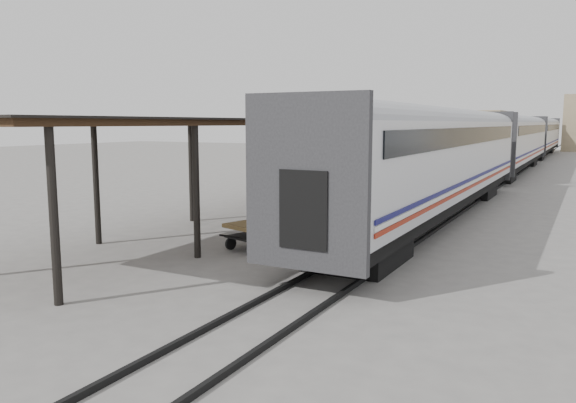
% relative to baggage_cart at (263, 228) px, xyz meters
% --- Properties ---
extents(ground, '(160.00, 160.00, 0.00)m').
position_rel_baggage_cart_xyz_m(ground, '(0.32, -0.12, -0.65)').
color(ground, slate).
rests_on(ground, ground).
extents(train, '(3.45, 76.01, 4.01)m').
position_rel_baggage_cart_xyz_m(train, '(3.52, 33.68, 2.04)').
color(train, silver).
rests_on(train, ground).
extents(canopy, '(4.90, 64.30, 4.15)m').
position_rel_baggage_cart_xyz_m(canopy, '(-3.08, 23.88, 3.36)').
color(canopy, '#422B19').
rests_on(canopy, ground).
extents(rails, '(1.54, 150.00, 0.12)m').
position_rel_baggage_cart_xyz_m(rails, '(3.52, 33.88, -0.59)').
color(rails, black).
rests_on(rails, ground).
extents(building_left, '(12.00, 8.00, 6.00)m').
position_rel_baggage_cart_xyz_m(building_left, '(-9.68, 81.88, 2.35)').
color(building_left, tan).
rests_on(building_left, ground).
extents(baggage_cart, '(1.88, 2.66, 0.86)m').
position_rel_baggage_cart_xyz_m(baggage_cart, '(0.00, 0.00, 0.00)').
color(baggage_cart, brown).
rests_on(baggage_cart, ground).
extents(suitcase_stack, '(1.34, 1.08, 0.44)m').
position_rel_baggage_cart_xyz_m(suitcase_stack, '(-0.05, 0.38, 0.39)').
color(suitcase_stack, '#353538').
rests_on(suitcase_stack, baggage_cart).
extents(luggage_tug, '(0.98, 1.51, 1.29)m').
position_rel_baggage_cart_xyz_m(luggage_tug, '(-2.88, 16.01, -0.06)').
color(luggage_tug, maroon).
rests_on(luggage_tug, ground).
extents(porter, '(0.72, 0.82, 1.90)m').
position_rel_baggage_cart_xyz_m(porter, '(0.25, -0.65, 1.16)').
color(porter, navy).
rests_on(porter, baggage_cart).
extents(pedestrian, '(1.03, 0.53, 1.69)m').
position_rel_baggage_cart_xyz_m(pedestrian, '(-2.89, 13.88, 0.20)').
color(pedestrian, black).
rests_on(pedestrian, ground).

